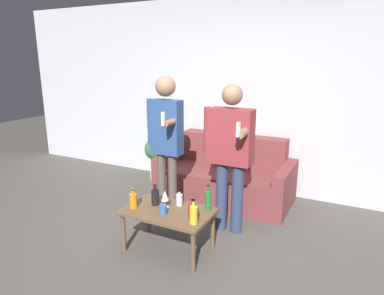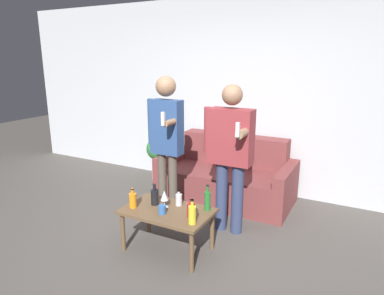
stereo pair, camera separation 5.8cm
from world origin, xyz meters
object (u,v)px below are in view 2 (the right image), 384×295
Objects in this scene: person_standing_right at (230,149)px; person_standing_left at (166,136)px; bottle_orange at (207,200)px; coffee_table at (167,215)px; couch at (227,177)px.

person_standing_left is at bearing -173.77° from person_standing_right.
bottle_orange is 0.15× the size of person_standing_left.
bottle_orange is (0.35, 0.18, 0.16)m from coffee_table.
couch is at bearing 89.37° from coffee_table.
person_standing_left is (-0.38, -0.94, 0.73)m from couch.
coffee_table is 0.95m from person_standing_right.
bottle_orange reaches higher than coffee_table.
person_standing_right is (0.74, 0.08, -0.08)m from person_standing_left.
couch reaches higher than coffee_table.
person_standing_left is 0.75m from person_standing_right.
person_standing_right is at bearing -66.86° from couch.
bottle_orange is at bearing -29.08° from person_standing_left.
couch is 1.05× the size of person_standing_left.
person_standing_left reaches higher than bottle_orange.
person_standing_right is at bearing 6.23° from person_standing_left.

